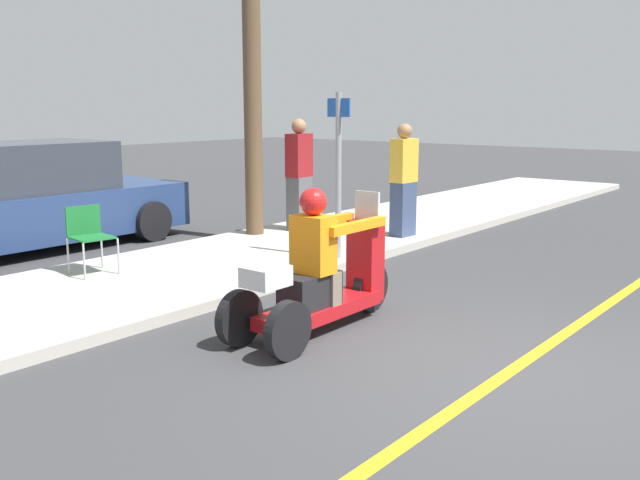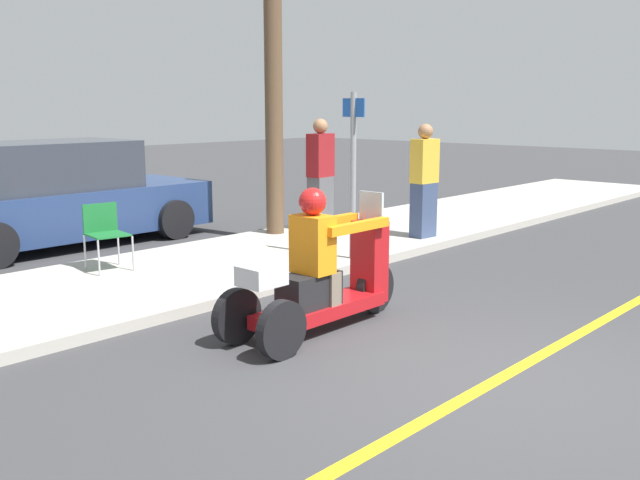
{
  "view_description": "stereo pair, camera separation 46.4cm",
  "coord_description": "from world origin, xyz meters",
  "px_view_note": "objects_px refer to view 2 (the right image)",
  "views": [
    {
      "loc": [
        -5.27,
        -2.25,
        2.17
      ],
      "look_at": [
        -0.09,
        1.9,
        0.9
      ],
      "focal_mm": 40.0,
      "sensor_mm": 36.0,
      "label": 1
    },
    {
      "loc": [
        -4.97,
        -2.6,
        2.17
      ],
      "look_at": [
        -0.09,
        1.9,
        0.9
      ],
      "focal_mm": 40.0,
      "sensor_mm": 36.0,
      "label": 2
    }
  ],
  "objects_px": {
    "folding_chair_curbside": "(104,229)",
    "parked_car_lot_center": "(57,197)",
    "spectator_near_curb": "(424,183)",
    "street_sign": "(353,169)",
    "spectator_by_tree": "(320,177)",
    "tree_trunk": "(274,120)",
    "motorcycle_trike": "(321,280)"
  },
  "relations": [
    {
      "from": "spectator_near_curb",
      "to": "parked_car_lot_center",
      "type": "xyz_separation_m",
      "value": [
        -3.88,
        4.12,
        -0.21
      ]
    },
    {
      "from": "spectator_by_tree",
      "to": "tree_trunk",
      "type": "xyz_separation_m",
      "value": [
        -0.71,
        0.34,
        0.92
      ]
    },
    {
      "from": "parked_car_lot_center",
      "to": "spectator_near_curb",
      "type": "bearing_deg",
      "value": -46.68
    },
    {
      "from": "folding_chair_curbside",
      "to": "parked_car_lot_center",
      "type": "relative_size",
      "value": 0.18
    },
    {
      "from": "tree_trunk",
      "to": "street_sign",
      "type": "xyz_separation_m",
      "value": [
        -0.62,
        -2.15,
        -0.6
      ]
    },
    {
      "from": "spectator_near_curb",
      "to": "folding_chair_curbside",
      "type": "distance_m",
      "value": 4.85
    },
    {
      "from": "spectator_near_curb",
      "to": "folding_chair_curbside",
      "type": "xyz_separation_m",
      "value": [
        -4.53,
        1.68,
        -0.34
      ]
    },
    {
      "from": "motorcycle_trike",
      "to": "tree_trunk",
      "type": "xyz_separation_m",
      "value": [
        2.94,
        3.7,
        1.41
      ]
    },
    {
      "from": "motorcycle_trike",
      "to": "spectator_near_curb",
      "type": "distance_m",
      "value": 4.63
    },
    {
      "from": "street_sign",
      "to": "tree_trunk",
      "type": "bearing_deg",
      "value": 73.82
    },
    {
      "from": "folding_chair_curbside",
      "to": "tree_trunk",
      "type": "distance_m",
      "value": 3.47
    },
    {
      "from": "spectator_by_tree",
      "to": "street_sign",
      "type": "xyz_separation_m",
      "value": [
        -1.34,
        -1.82,
        0.32
      ]
    },
    {
      "from": "spectator_near_curb",
      "to": "tree_trunk",
      "type": "height_order",
      "value": "tree_trunk"
    },
    {
      "from": "spectator_by_tree",
      "to": "parked_car_lot_center",
      "type": "relative_size",
      "value": 0.4
    },
    {
      "from": "street_sign",
      "to": "spectator_near_curb",
      "type": "bearing_deg",
      "value": 5.89
    },
    {
      "from": "spectator_near_curb",
      "to": "street_sign",
      "type": "distance_m",
      "value": 1.99
    },
    {
      "from": "spectator_near_curb",
      "to": "folding_chair_curbside",
      "type": "relative_size",
      "value": 2.14
    },
    {
      "from": "motorcycle_trike",
      "to": "tree_trunk",
      "type": "relative_size",
      "value": 0.61
    },
    {
      "from": "parked_car_lot_center",
      "to": "tree_trunk",
      "type": "distance_m",
      "value": 3.55
    },
    {
      "from": "street_sign",
      "to": "folding_chair_curbside",
      "type": "bearing_deg",
      "value": 143.99
    },
    {
      "from": "spectator_by_tree",
      "to": "street_sign",
      "type": "height_order",
      "value": "street_sign"
    },
    {
      "from": "spectator_near_curb",
      "to": "parked_car_lot_center",
      "type": "distance_m",
      "value": 5.66
    },
    {
      "from": "spectator_near_curb",
      "to": "tree_trunk",
      "type": "xyz_separation_m",
      "value": [
        -1.32,
        1.95,
        0.95
      ]
    },
    {
      "from": "spectator_by_tree",
      "to": "parked_car_lot_center",
      "type": "height_order",
      "value": "spectator_by_tree"
    },
    {
      "from": "spectator_near_curb",
      "to": "tree_trunk",
      "type": "bearing_deg",
      "value": 124.13
    },
    {
      "from": "spectator_near_curb",
      "to": "street_sign",
      "type": "bearing_deg",
      "value": -174.11
    },
    {
      "from": "folding_chair_curbside",
      "to": "tree_trunk",
      "type": "relative_size",
      "value": 0.23
    },
    {
      "from": "folding_chair_curbside",
      "to": "motorcycle_trike",
      "type": "bearing_deg",
      "value": -85.42
    },
    {
      "from": "folding_chair_curbside",
      "to": "parked_car_lot_center",
      "type": "xyz_separation_m",
      "value": [
        0.65,
        2.44,
        0.13
      ]
    },
    {
      "from": "folding_chair_curbside",
      "to": "tree_trunk",
      "type": "height_order",
      "value": "tree_trunk"
    },
    {
      "from": "motorcycle_trike",
      "to": "street_sign",
      "type": "bearing_deg",
      "value": 33.77
    },
    {
      "from": "parked_car_lot_center",
      "to": "street_sign",
      "type": "xyz_separation_m",
      "value": [
        1.94,
        -4.32,
        0.56
      ]
    }
  ]
}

